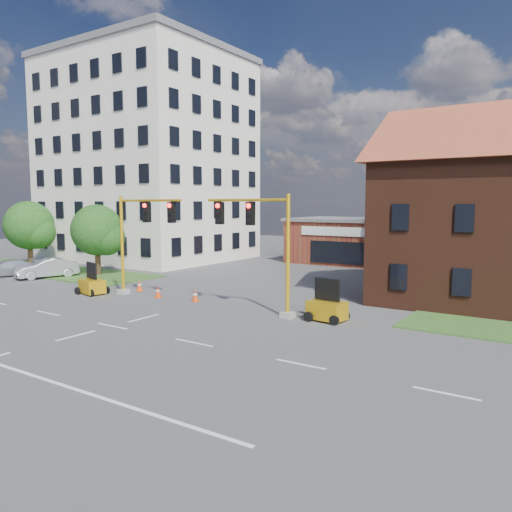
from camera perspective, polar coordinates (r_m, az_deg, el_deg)
name	(u,v)px	position (r m, az deg, el deg)	size (l,w,h in m)	color
ground	(112,326)	(24.52, -16.09, -7.72)	(120.00, 120.00, 0.00)	#4A4A4C
grass_verge_nw	(47,270)	(46.23, -22.73, -1.49)	(22.00, 6.00, 0.08)	#2C4E1D
lane_markings	(56,341)	(22.76, -21.92, -8.98)	(60.00, 36.00, 0.01)	white
office_block	(147,159)	(53.57, -12.37, 10.82)	(18.40, 15.40, 20.60)	silver
brick_shop	(358,240)	(48.98, 11.61, 1.75)	(12.40, 8.40, 4.30)	maroon
tree_large	(424,205)	(43.90, 18.64, 5.57)	(7.58, 7.21, 9.46)	#342312
tree_nw_front	(99,232)	(41.27, -17.46, 2.62)	(4.23, 4.02, 5.64)	#342312
tree_nw_rear	(31,227)	(49.68, -24.29, 3.02)	(4.60, 4.38, 5.92)	#342312
signal_mast_west	(140,233)	(31.13, -13.09, 2.56)	(5.30, 0.60, 6.20)	gray
signal_mast_east	(260,239)	(25.52, 0.48, 1.97)	(5.30, 0.60, 6.20)	gray
trailer_west	(92,285)	(33.21, -18.23, -3.14)	(1.93, 1.53, 1.93)	yellow
trailer_east	(327,308)	(24.72, 8.11, -5.94)	(1.87, 1.35, 2.00)	yellow
cone_a	(158,292)	(31.06, -11.14, -4.07)	(0.40, 0.40, 0.70)	#D73F0B
cone_b	(139,286)	(33.60, -13.18, -3.35)	(0.40, 0.40, 0.70)	#D73F0B
cone_c	(195,296)	(29.52, -6.97, -4.53)	(0.40, 0.40, 0.70)	#D73F0B
cone_d	(337,311)	(25.65, 9.29, -6.17)	(0.40, 0.40, 0.70)	#D73F0B
pickup_white	(458,292)	(30.43, 22.08, -3.78)	(2.56, 5.55, 1.54)	white
sedan_silver_front	(47,268)	(41.63, -22.79, -1.30)	(1.58, 4.53, 1.49)	#B6BABF
sedan_silver_rear	(7,268)	(43.87, -26.60, -1.26)	(1.78, 4.39, 1.27)	#B6BABF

